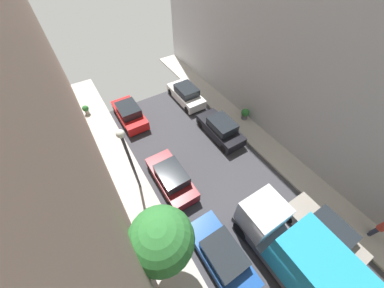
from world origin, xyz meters
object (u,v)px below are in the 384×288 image
parked_car_left_3 (222,255)px  lamp_post (128,153)px  parked_car_right_4 (186,94)px  parked_car_right_3 (221,129)px  delivery_truck (304,262)px  street_tree_0 (161,240)px  potted_plant_0 (86,109)px  pedestrian (381,228)px  parked_car_left_5 (129,114)px  parked_car_left_4 (171,178)px  potted_plant_2 (245,114)px  parked_car_right_2 (324,231)px

parked_car_left_3 → lamp_post: bearing=106.9°
parked_car_right_4 → parked_car_right_3: bearing=-90.0°
parked_car_right_4 → delivery_truck: delivery_truck is taller
street_tree_0 → potted_plant_0: 14.51m
lamp_post → delivery_truck: bearing=-61.8°
pedestrian → potted_plant_0: pedestrian is taller
pedestrian → lamp_post: 14.03m
lamp_post → street_tree_0: bearing=-95.4°
potted_plant_0 → parked_car_left_5: bearing=-42.2°
parked_car_right_4 → pedestrian: 16.14m
potted_plant_0 → lamp_post: size_ratio=0.16×
parked_car_left_4 → parked_car_left_3: bearing=-90.0°
street_tree_0 → parked_car_right_4: bearing=55.2°
parked_car_left_3 → parked_car_right_3: same height
delivery_truck → street_tree_0: bearing=144.8°
parked_car_left_4 → parked_car_right_3: same height
parked_car_left_5 → parked_car_right_4: (5.40, -0.25, 0.00)m
parked_car_left_3 → parked_car_left_4: 5.31m
potted_plant_2 → lamp_post: lamp_post is taller
potted_plant_2 → lamp_post: (-10.14, -1.30, 2.87)m
parked_car_left_5 → potted_plant_2: (8.24, -5.15, -0.01)m
parked_car_left_4 → lamp_post: lamp_post is taller
delivery_truck → street_tree_0: size_ratio=1.29×
parked_car_right_3 → street_tree_0: street_tree_0 is taller
pedestrian → potted_plant_2: (0.37, 11.05, -0.37)m
parked_car_right_3 → potted_plant_2: bearing=6.8°
potted_plant_0 → lamp_post: 9.66m
street_tree_0 → lamp_post: (0.47, 4.99, -0.34)m
parked_car_left_4 → pedestrian: pedestrian is taller
potted_plant_2 → parked_car_left_4: bearing=-164.8°
parked_car_right_4 → potted_plant_2: 5.66m
street_tree_0 → parked_car_right_3: bearing=37.4°
parked_car_right_4 → pedestrian: pedestrian is taller
parked_car_right_4 → street_tree_0: street_tree_0 is taller
parked_car_left_4 → parked_car_right_3: (5.40, 1.89, 0.00)m
pedestrian → street_tree_0: 11.64m
potted_plant_2 → lamp_post: bearing=-172.7°
parked_car_left_5 → parked_car_right_3: 7.70m
lamp_post → parked_car_left_4: bearing=-26.2°
pedestrian → street_tree_0: bearing=155.1°
parked_car_right_4 → potted_plant_0: (-8.36, 2.93, -0.10)m
pedestrian → parked_car_left_5: bearing=115.9°
parked_car_left_3 → delivery_truck: delivery_truck is taller
parked_car_left_3 → parked_car_left_5: bearing=90.0°
parked_car_right_2 → pedestrian: 2.89m
parked_car_left_4 → delivery_truck: bearing=-70.5°
parked_car_right_3 → potted_plant_2: size_ratio=4.21×
potted_plant_0 → parked_car_right_3: bearing=-44.3°
parked_car_left_5 → pedestrian: 18.01m
parked_car_left_3 → lamp_post: 7.12m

